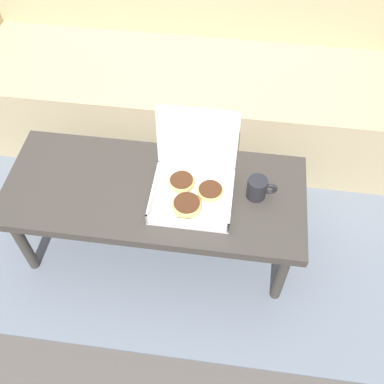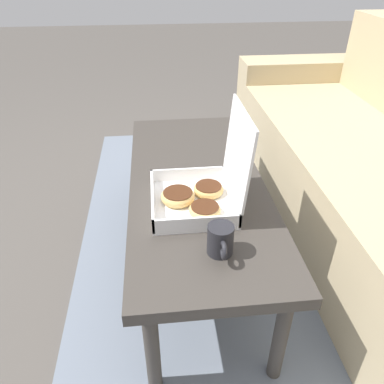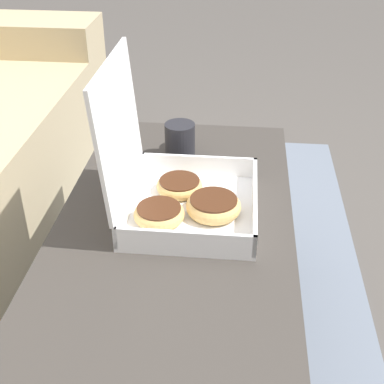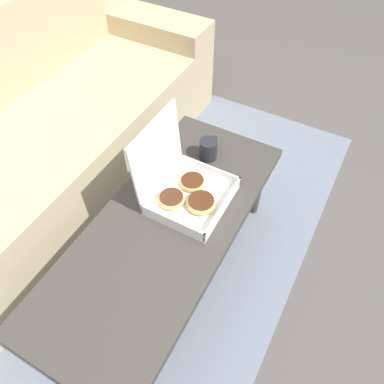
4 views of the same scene
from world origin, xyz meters
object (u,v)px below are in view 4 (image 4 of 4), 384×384
(pastry_box, at_px, (184,188))
(coffee_mug, at_px, (209,149))
(couch, at_px, (7,167))
(coffee_table, at_px, (165,232))

(pastry_box, distance_m, coffee_mug, 0.25)
(coffee_mug, bearing_deg, couch, 115.45)
(pastry_box, height_order, coffee_mug, pastry_box)
(coffee_mug, bearing_deg, coffee_table, -177.03)
(couch, distance_m, pastry_box, 0.89)
(coffee_table, distance_m, pastry_box, 0.18)
(coffee_table, bearing_deg, pastry_box, 0.18)
(couch, bearing_deg, coffee_mug, -64.55)
(coffee_table, height_order, pastry_box, pastry_box)
(coffee_mug, bearing_deg, pastry_box, -175.29)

